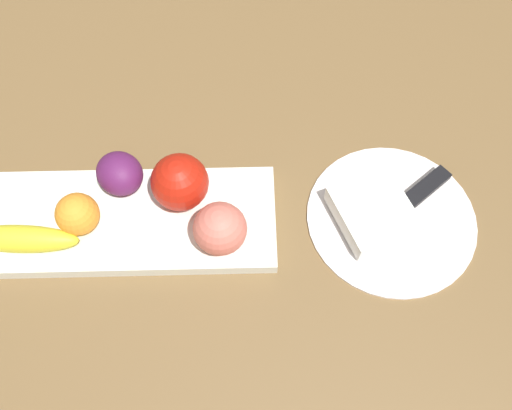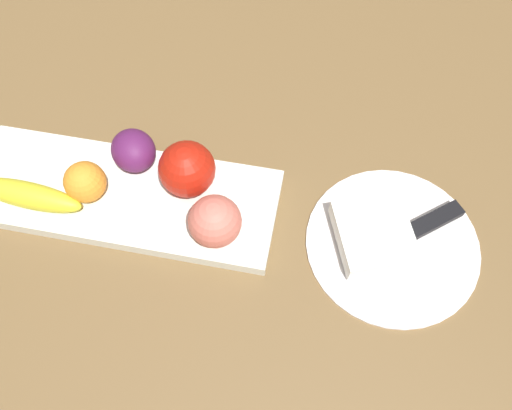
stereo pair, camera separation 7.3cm
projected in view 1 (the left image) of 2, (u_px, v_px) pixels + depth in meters
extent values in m
plane|color=brown|center=(139.00, 229.00, 0.77)|extent=(2.40, 2.40, 0.00)
cube|color=white|center=(119.00, 221.00, 0.76)|extent=(0.46, 0.16, 0.02)
sphere|color=#B81B0D|center=(180.00, 182.00, 0.73)|extent=(0.08, 0.08, 0.08)
ellipsoid|color=yellow|center=(19.00, 239.00, 0.72)|extent=(0.17, 0.05, 0.04)
sphere|color=orange|center=(77.00, 215.00, 0.72)|extent=(0.06, 0.06, 0.06)
sphere|color=#D66B5B|center=(220.00, 229.00, 0.70)|extent=(0.07, 0.07, 0.07)
ellipsoid|color=#571C50|center=(120.00, 173.00, 0.76)|extent=(0.10, 0.10, 0.06)
cylinder|color=white|center=(391.00, 218.00, 0.77)|extent=(0.25, 0.25, 0.01)
cube|color=white|center=(373.00, 212.00, 0.76)|extent=(0.13, 0.14, 0.03)
cube|color=silver|center=(398.00, 212.00, 0.77)|extent=(0.13, 0.11, 0.00)
cube|color=black|center=(426.00, 188.00, 0.79)|extent=(0.09, 0.07, 0.01)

